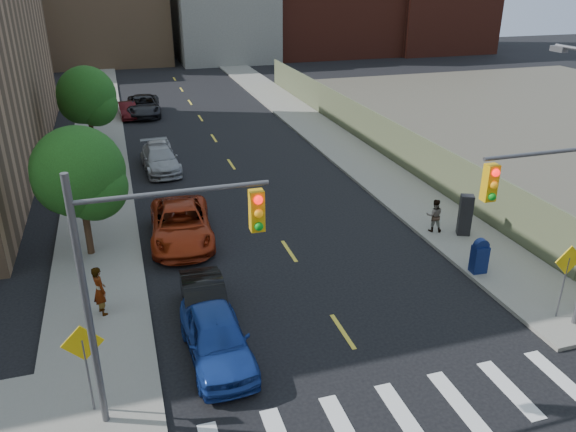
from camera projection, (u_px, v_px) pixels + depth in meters
sidewalk_nw at (99, 114)px, 45.70m from camera, size 3.50×73.00×0.15m
sidewalk_ne at (281, 102)px, 49.85m from camera, size 3.50×73.00×0.15m
fence_north at (363, 124)px, 38.07m from camera, size 0.12×44.00×2.50m
gravel_lot at (562, 116)px, 45.25m from camera, size 36.00×42.00×0.06m
bg_bldg_center at (221, 18)px, 72.83m from camera, size 12.00×16.00×10.00m
signal_nw at (148, 265)px, 13.34m from camera, size 4.59×0.30×7.00m
signal_ne at (563, 207)px, 16.55m from camera, size 4.59×0.30×7.00m
warn_sign_nw at (84, 353)px, 14.32m from camera, size 1.06×0.06×2.83m
warn_sign_ne at (567, 269)px, 18.34m from camera, size 1.06×0.06×2.83m
warn_sign_midwest at (91, 179)px, 26.12m from camera, size 1.06×0.06×2.83m
tree_west_near at (79, 177)px, 22.00m from camera, size 3.66×3.64×5.52m
tree_west_far at (87, 99)px, 35.11m from camera, size 3.66×3.64×5.52m
parked_car_blue at (217, 337)px, 16.98m from camera, size 1.96×4.55×1.53m
parked_car_black at (205, 303)px, 18.89m from camera, size 1.56×4.09×1.33m
parked_car_red at (181, 224)px, 24.40m from camera, size 3.00×5.78×1.56m
parked_car_silver at (160, 159)px, 33.00m from camera, size 2.24×4.91×1.39m
parked_car_white at (158, 152)px, 34.31m from camera, size 2.03×4.21×1.39m
parked_car_maroon at (128, 110)px, 44.59m from camera, size 1.57×3.82×1.23m
parked_car_grey at (144, 106)px, 45.40m from camera, size 2.81×5.68×1.55m
mailbox at (480, 256)px, 21.59m from camera, size 0.61×0.48×1.42m
payphone at (465, 215)px, 24.59m from camera, size 0.69×0.64×1.85m
pedestrian_west at (100, 290)px, 18.90m from camera, size 0.65×0.77×1.78m
pedestrian_east at (434, 215)px, 24.95m from camera, size 0.90×0.81×1.52m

